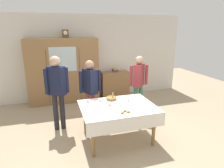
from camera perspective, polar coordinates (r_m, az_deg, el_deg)
name	(u,v)px	position (r m, az deg, el deg)	size (l,w,h in m)	color
ground_plane	(115,134)	(4.45, 0.78, -14.52)	(12.00, 12.00, 0.00)	tan
back_wall	(90,57)	(6.47, -6.44, 7.85)	(6.40, 0.10, 2.70)	silver
dining_table	(118,111)	(3.95, 1.87, -7.99)	(1.50, 1.13, 0.76)	olive
wall_cabinet	(64,71)	(6.14, -14.11, 3.69)	(2.13, 0.46, 2.00)	olive
mantel_clock	(65,34)	(6.01, -13.62, 14.24)	(0.18, 0.11, 0.24)	brown
bookshelf_low	(115,84)	(6.62, 0.89, -0.02)	(0.94, 0.35, 0.86)	olive
book_stack	(115,70)	(6.50, 0.91, 4.13)	(0.17, 0.21, 0.12)	#664C7A
tea_cup_mid_left	(109,104)	(3.95, -0.75, -5.98)	(0.13, 0.13, 0.06)	white
tea_cup_front_edge	(100,100)	(4.16, -3.54, -4.82)	(0.13, 0.13, 0.06)	white
tea_cup_near_left	(128,100)	(4.19, 4.85, -4.67)	(0.13, 0.13, 0.06)	white
tea_cup_back_edge	(88,101)	(4.13, -7.07, -5.03)	(0.13, 0.13, 0.06)	white
bread_basket	(111,98)	(4.26, -0.17, -4.18)	(0.24, 0.24, 0.16)	#9E7542
pastry_plate	(125,113)	(3.60, 3.91, -8.49)	(0.28, 0.28, 0.05)	white
spoon_center	(114,115)	(3.54, 0.64, -9.06)	(0.12, 0.02, 0.01)	silver
spoon_far_right	(148,110)	(3.80, 10.53, -7.57)	(0.12, 0.02, 0.01)	silver
spoon_mid_right	(91,108)	(3.83, -6.16, -7.17)	(0.12, 0.02, 0.01)	silver
person_near_right_end	(90,86)	(4.62, -6.47, -0.61)	(0.52, 0.41, 1.56)	#933338
person_by_cabinet	(139,80)	(5.15, 7.88, 1.29)	(0.52, 0.40, 1.59)	#33704C
person_beside_shelf	(57,86)	(4.42, -15.93, -0.56)	(0.52, 0.37, 1.71)	#232328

